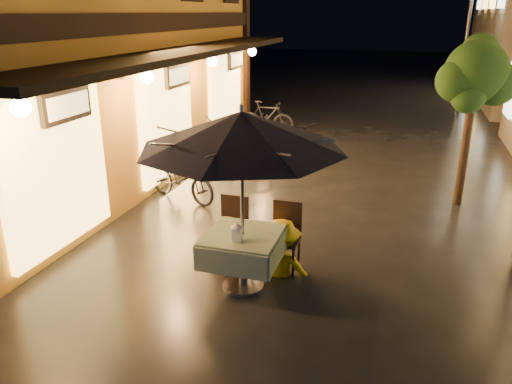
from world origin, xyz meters
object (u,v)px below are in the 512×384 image
(cafe_table, at_px, (243,247))
(person_yellow, at_px, (281,222))
(patio_umbrella, at_px, (241,130))
(table_lantern, at_px, (237,231))
(bicycle_0, at_px, (182,178))
(person_orange, at_px, (227,218))

(cafe_table, height_order, person_yellow, person_yellow)
(patio_umbrella, relative_size, table_lantern, 10.41)
(bicycle_0, bearing_deg, person_yellow, -109.99)
(bicycle_0, bearing_deg, table_lantern, -122.81)
(person_orange, bearing_deg, patio_umbrella, 140.61)
(cafe_table, relative_size, patio_umbrella, 0.38)
(person_orange, xyz_separation_m, person_yellow, (0.78, 0.04, 0.03))
(person_yellow, bearing_deg, bicycle_0, -49.42)
(bicycle_0, bearing_deg, patio_umbrella, -120.80)
(cafe_table, distance_m, patio_umbrella, 1.56)
(cafe_table, xyz_separation_m, patio_umbrella, (0.00, -0.00, 1.56))
(table_lantern, xyz_separation_m, bicycle_0, (-2.18, 3.00, -0.47))
(cafe_table, xyz_separation_m, person_yellow, (0.38, 0.55, 0.18))
(table_lantern, xyz_separation_m, person_orange, (-0.40, 0.72, -0.17))
(patio_umbrella, height_order, person_orange, patio_umbrella)
(cafe_table, distance_m, bicycle_0, 3.55)
(cafe_table, height_order, person_orange, person_orange)
(table_lantern, bearing_deg, person_orange, 119.17)
(cafe_table, relative_size, person_yellow, 0.64)
(patio_umbrella, relative_size, person_yellow, 1.69)
(person_orange, height_order, bicycle_0, person_orange)
(table_lantern, bearing_deg, patio_umbrella, 90.00)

